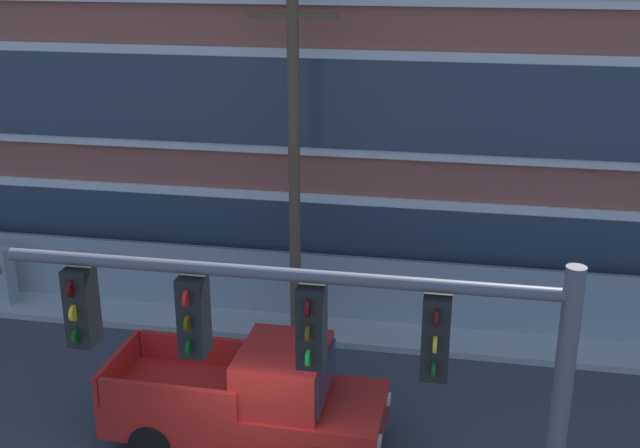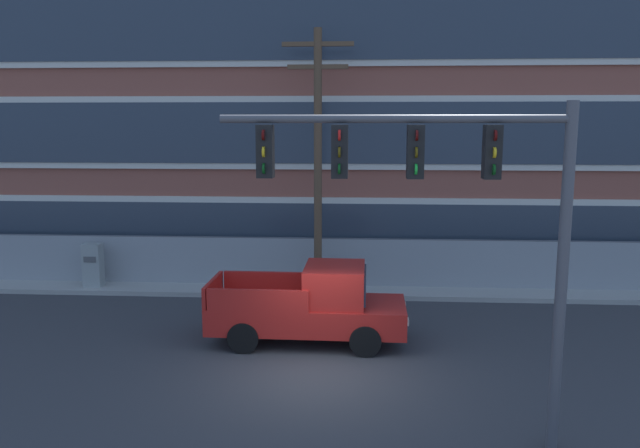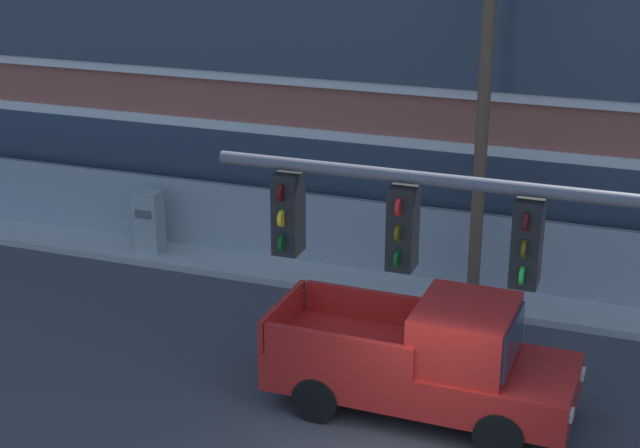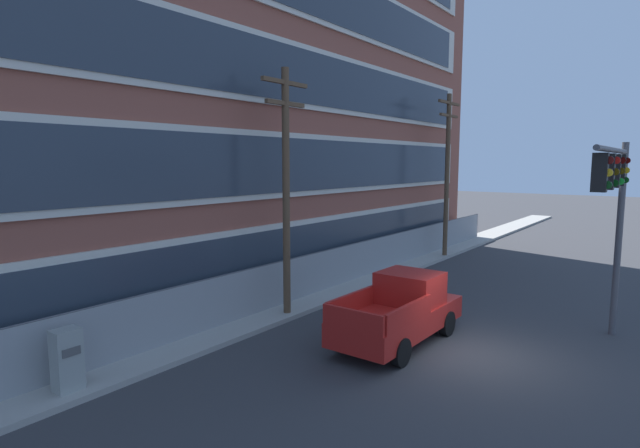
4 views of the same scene
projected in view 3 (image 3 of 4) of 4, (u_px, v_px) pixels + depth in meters
The scene contains 5 objects.
sidewalk_building_side at pixel (496, 297), 21.03m from camera, with size 80.00×1.87×0.16m, color #9E9B93.
traffic_signal_mast at pixel (575, 314), 9.76m from camera, with size 5.97×0.43×6.14m.
pickup_truck_red at pixel (429, 361), 16.45m from camera, with size 5.23×2.15×2.09m.
utility_pole_near_corner at pixel (485, 84), 19.10m from camera, with size 2.28×0.26×8.72m.
electrical_cabinet at pixel (149, 224), 23.14m from camera, with size 0.62×0.48×1.65m.
Camera 3 is at (3.07, -12.10, 8.80)m, focal length 55.00 mm.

